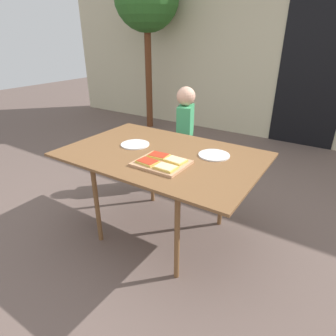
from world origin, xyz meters
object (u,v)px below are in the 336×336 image
cutting_board (162,163)px  pizza_slice_near_left (147,162)px  dining_table (162,160)px  pizza_slice_far_left (159,155)px  plate_white_right (214,155)px  pizza_slice_far_right (176,160)px  pizza_slice_near_right (166,167)px  child_left (185,129)px  plate_white_left (135,144)px

cutting_board → pizza_slice_near_left: (-0.07, -0.06, 0.02)m
dining_table → cutting_board: cutting_board is taller
pizza_slice_far_left → plate_white_right: size_ratio=0.64×
cutting_board → pizza_slice_near_left: bearing=-139.4°
dining_table → pizza_slice_far_right: size_ratio=9.85×
dining_table → plate_white_right: (0.35, 0.17, 0.06)m
pizza_slice_far_left → pizza_slice_near_right: bearing=-42.4°
cutting_board → pizza_slice_far_left: 0.10m
child_left → pizza_slice_far_right: bearing=-63.6°
cutting_board → pizza_slice_near_right: 0.11m
cutting_board → child_left: bearing=111.5°
pizza_slice_far_left → pizza_slice_far_right: bearing=-3.2°
child_left → plate_white_right: bearing=-47.5°
pizza_slice_near_right → pizza_slice_far_right: same height
plate_white_left → pizza_slice_near_right: bearing=-29.6°
child_left → pizza_slice_near_left: bearing=-72.9°
dining_table → child_left: size_ratio=1.38×
dining_table → pizza_slice_near_right: pizza_slice_near_right is taller
cutting_board → pizza_slice_far_right: (0.07, 0.06, 0.02)m
pizza_slice_far_right → pizza_slice_near_right: bearing=-87.4°
pizza_slice_near_right → pizza_slice_near_left: same height
cutting_board → plate_white_left: 0.44m
cutting_board → plate_white_right: cutting_board is taller
pizza_slice_far_left → plate_white_left: pizza_slice_far_left is taller
cutting_board → plate_white_left: size_ratio=1.51×
pizza_slice_near_left → plate_white_left: size_ratio=0.66×
pizza_slice_far_left → pizza_slice_far_right: 0.15m
pizza_slice_near_left → child_left: 1.16m
cutting_board → child_left: (-0.41, 1.04, -0.10)m
cutting_board → pizza_slice_far_right: size_ratio=2.32×
pizza_slice_far_left → plate_white_right: (0.31, 0.27, -0.02)m
pizza_slice_near_left → plate_white_left: bearing=140.8°
pizza_slice_far_left → plate_white_right: bearing=41.2°
pizza_slice_near_right → plate_white_right: bearing=69.3°
cutting_board → pizza_slice_near_left: 0.10m
cutting_board → child_left: size_ratio=0.32×
dining_table → plate_white_left: plate_white_left is taller
pizza_slice_far_right → plate_white_right: 0.32m
cutting_board → pizza_slice_near_right: size_ratio=2.42×
dining_table → pizza_slice_far_right: pizza_slice_far_right is taller
dining_table → pizza_slice_far_left: pizza_slice_far_left is taller
plate_white_left → plate_white_right: bearing=12.6°
pizza_slice_far_left → child_left: (-0.34, 0.97, -0.12)m
dining_table → plate_white_left: bearing=174.0°
child_left → pizza_slice_far_left: bearing=-70.8°
pizza_slice_near_right → pizza_slice_far_left: bearing=137.6°
pizza_slice_far_left → plate_white_left: bearing=158.0°
plate_white_right → cutting_board: bearing=-124.9°
pizza_slice_far_left → pizza_slice_near_left: size_ratio=0.98×
pizza_slice_far_right → plate_white_right: (0.16, 0.28, -0.02)m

